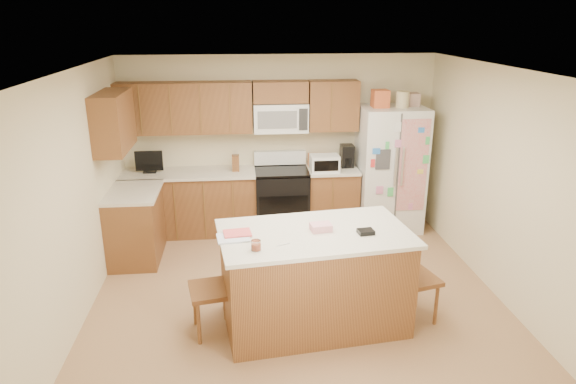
{
  "coord_description": "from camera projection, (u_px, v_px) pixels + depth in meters",
  "views": [
    {
      "loc": [
        -0.6,
        -5.08,
        2.99
      ],
      "look_at": [
        -0.06,
        0.35,
        1.12
      ],
      "focal_mm": 32.0,
      "sensor_mm": 36.0,
      "label": 1
    }
  ],
  "objects": [
    {
      "name": "ground",
      "position": [
        297.0,
        295.0,
        5.81
      ],
      "size": [
        4.5,
        4.5,
        0.0
      ],
      "primitive_type": "plane",
      "color": "#AC7852",
      "rests_on": "ground"
    },
    {
      "name": "room_shell",
      "position": [
        297.0,
        174.0,
        5.34
      ],
      "size": [
        4.6,
        4.6,
        2.52
      ],
      "color": "beige",
      "rests_on": "ground"
    },
    {
      "name": "cabinetry",
      "position": [
        212.0,
        175.0,
        7.11
      ],
      "size": [
        3.36,
        1.56,
        2.15
      ],
      "color": "brown",
      "rests_on": "ground"
    },
    {
      "name": "stove",
      "position": [
        282.0,
        199.0,
        7.48
      ],
      "size": [
        0.76,
        0.65,
        1.13
      ],
      "color": "black",
      "rests_on": "ground"
    },
    {
      "name": "refrigerator",
      "position": [
        390.0,
        168.0,
        7.42
      ],
      "size": [
        0.9,
        0.79,
        2.04
      ],
      "color": "white",
      "rests_on": "ground"
    },
    {
      "name": "island",
      "position": [
        314.0,
        278.0,
        5.14
      ],
      "size": [
        1.96,
        1.29,
        1.1
      ],
      "color": "brown",
      "rests_on": "ground"
    },
    {
      "name": "windsor_chair_left",
      "position": [
        214.0,
        288.0,
        5.0
      ],
      "size": [
        0.48,
        0.5,
        1.01
      ],
      "color": "brown",
      "rests_on": "ground"
    },
    {
      "name": "windsor_chair_back",
      "position": [
        301.0,
        258.0,
        5.76
      ],
      "size": [
        0.44,
        0.42,
        0.9
      ],
      "color": "brown",
      "rests_on": "ground"
    },
    {
      "name": "windsor_chair_right",
      "position": [
        413.0,
        278.0,
        5.21
      ],
      "size": [
        0.51,
        0.52,
        1.01
      ],
      "color": "brown",
      "rests_on": "ground"
    }
  ]
}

